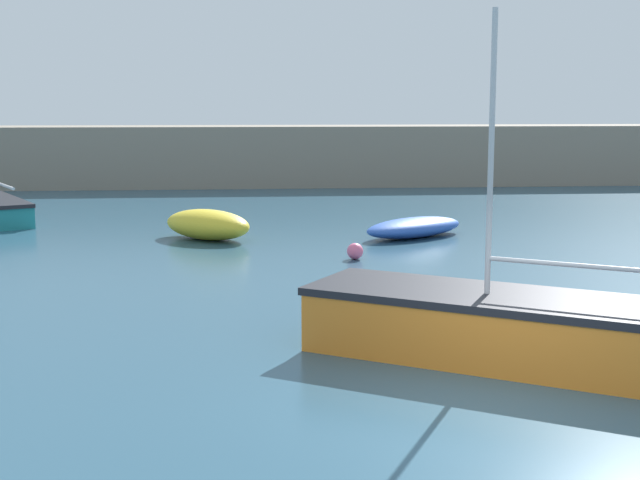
{
  "coord_description": "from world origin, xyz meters",
  "views": [
    {
      "loc": [
        -2.93,
        -10.57,
        3.88
      ],
      "look_at": [
        -1.1,
        9.93,
        0.68
      ],
      "focal_mm": 50.0,
      "sensor_mm": 36.0,
      "label": 1
    }
  ],
  "objects": [
    {
      "name": "ground_plane",
      "position": [
        0.0,
        0.0,
        -0.1
      ],
      "size": [
        120.0,
        120.0,
        0.2
      ],
      "primitive_type": "cube",
      "color": "#284C60"
    },
    {
      "name": "harbor_breakwater",
      "position": [
        0.0,
        31.15,
        1.39
      ],
      "size": [
        56.22,
        3.48,
        2.77
      ],
      "primitive_type": "cube",
      "color": "gray",
      "rests_on": "ground_plane"
    },
    {
      "name": "rowboat_white_midwater",
      "position": [
        2.06,
        14.59,
        0.28
      ],
      "size": [
        3.68,
        3.11,
        0.57
      ],
      "rotation": [
        0.0,
        0.0,
        3.74
      ],
      "color": "#2D56B7",
      "rests_on": "ground_plane"
    },
    {
      "name": "sailboat_twin_hulled",
      "position": [
        0.76,
        2.32,
        0.52
      ],
      "size": [
        5.79,
        4.54,
        5.23
      ],
      "rotation": [
        0.0,
        0.0,
        2.58
      ],
      "color": "orange",
      "rests_on": "ground_plane"
    },
    {
      "name": "rowboat_blue_near",
      "position": [
        -3.89,
        14.68,
        0.43
      ],
      "size": [
        3.14,
        3.02,
        0.86
      ],
      "rotation": [
        0.0,
        0.0,
        2.42
      ],
      "color": "yellow",
      "rests_on": "ground_plane"
    },
    {
      "name": "mooring_buoy_pink",
      "position": [
        -0.12,
        11.09,
        0.2
      ],
      "size": [
        0.41,
        0.41,
        0.41
      ],
      "primitive_type": "sphere",
      "color": "#EA668C",
      "rests_on": "ground_plane"
    }
  ]
}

